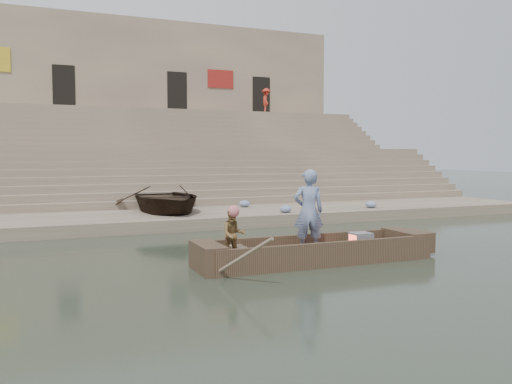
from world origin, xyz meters
TOP-DOWN VIEW (x-y plane):
  - ground at (0.00, 0.00)m, footprint 120.00×120.00m
  - lower_landing at (0.00, 8.00)m, footprint 32.00×4.00m
  - mid_landing at (0.00, 15.50)m, footprint 32.00×3.00m
  - upper_landing at (0.00, 22.50)m, footprint 32.00×3.00m
  - ghat_steps at (0.00, 17.19)m, footprint 32.00×11.00m
  - building_wall at (0.00, 26.50)m, footprint 32.00×5.07m
  - main_rowboat at (2.20, 0.19)m, footprint 5.00×1.30m
  - rowboat_trim at (2.40, 0.18)m, footprint 6.04×2.63m
  - standing_man at (2.11, 0.31)m, footprint 0.80×0.63m
  - rowing_man at (0.20, 0.12)m, footprint 0.59×0.48m
  - television at (3.45, 0.19)m, footprint 0.46×0.42m
  - beached_rowboat at (0.65, 8.66)m, footprint 3.39×4.71m
  - pedestrian at (10.40, 21.73)m, footprint 0.92×1.20m
  - cloth_bundles at (5.67, 7.61)m, footprint 4.94×2.91m

SIDE VIEW (x-z plane):
  - ground at x=0.00m, z-range 0.00..0.00m
  - main_rowboat at x=2.20m, z-range 0.00..0.22m
  - lower_landing at x=0.00m, z-range 0.00..0.40m
  - rowboat_trim at x=2.40m, z-range -0.58..1.19m
  - television at x=3.45m, z-range 0.22..0.62m
  - cloth_bundles at x=5.67m, z-range 0.40..0.66m
  - rowing_man at x=0.20m, z-range 0.22..1.33m
  - beached_rowboat at x=0.65m, z-range 0.40..1.37m
  - standing_man at x=2.11m, z-range 0.22..2.14m
  - mid_landing at x=0.00m, z-range 0.00..2.80m
  - ghat_steps at x=0.00m, z-range -0.80..4.40m
  - upper_landing at x=0.00m, z-range 0.00..5.20m
  - building_wall at x=0.00m, z-range 0.00..11.20m
  - pedestrian at x=10.40m, z-range 5.20..6.84m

